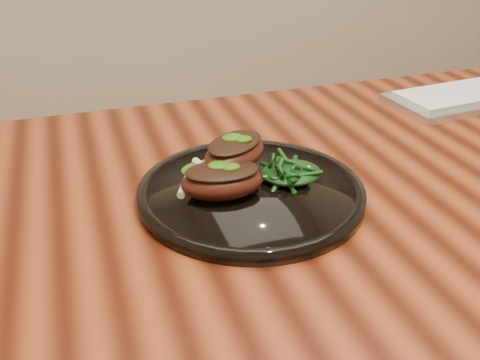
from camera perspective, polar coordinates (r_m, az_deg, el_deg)
name	(u,v)px	position (r m, az deg, el deg)	size (l,w,h in m)	color
desk	(358,220)	(0.88, 12.51, -4.19)	(1.60, 0.80, 0.75)	#361006
plate	(251,191)	(0.75, 1.19, -1.23)	(0.32, 0.32, 0.02)	black
lamb_chop_front	(222,180)	(0.71, -1.98, 0.04)	(0.12, 0.09, 0.05)	#40150C
lamb_chop_back	(234,151)	(0.75, -0.60, 3.06)	(0.13, 0.12, 0.05)	#40150C
herb_smear	(211,168)	(0.79, -3.14, 1.32)	(0.09, 0.06, 0.01)	#1C4607
greens_heap	(291,169)	(0.76, 5.48, 1.19)	(0.09, 0.08, 0.03)	black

